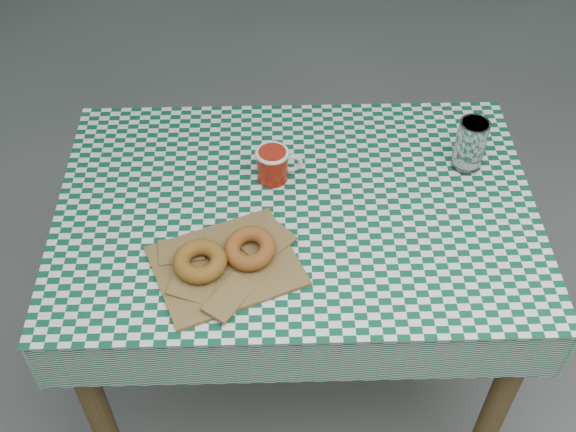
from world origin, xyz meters
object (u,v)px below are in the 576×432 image
(coffee_mug, at_px, (272,165))
(drinking_glass, at_px, (470,145))
(table, at_px, (295,303))
(paper_bag, at_px, (226,265))

(coffee_mug, bearing_deg, drinking_glass, -2.90)
(coffee_mug, relative_size, drinking_glass, 1.13)
(table, xyz_separation_m, coffee_mug, (-0.06, 0.09, 0.42))
(table, xyz_separation_m, paper_bag, (-0.13, -0.20, 0.39))
(table, bearing_deg, drinking_glass, 17.07)
(table, height_order, coffee_mug, coffee_mug)
(paper_bag, height_order, coffee_mug, coffee_mug)
(paper_bag, bearing_deg, coffee_mug, 76.15)
(paper_bag, bearing_deg, drinking_glass, 34.76)
(drinking_glass, bearing_deg, table, -156.34)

